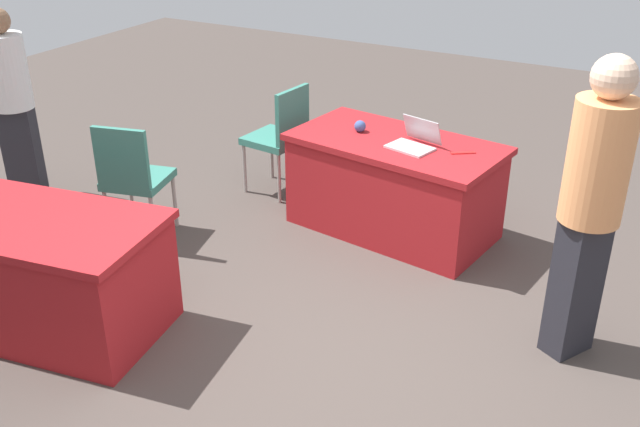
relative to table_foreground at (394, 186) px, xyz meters
name	(u,v)px	position (x,y,z in m)	size (l,w,h in m)	color
ground_plane	(336,358)	(-0.37, 1.68, -0.38)	(14.40, 14.40, 0.00)	#4C423D
table_foreground	(394,186)	(0.00, 0.00, 0.00)	(1.69, 1.05, 0.75)	#AD1E23
table_mid_left	(46,274)	(1.36, 2.23, 0.00)	(1.57, 1.05, 0.75)	#AD1E23
chair_near_front	(281,133)	(1.14, -0.19, 0.17)	(0.49, 0.49, 0.96)	#9E9993
chair_by_pillar	(133,174)	(1.67, 1.07, 0.16)	(0.53, 0.53, 0.95)	#9E9993
person_attendee_standing	(11,95)	(3.09, 0.89, 0.51)	(0.46, 0.46, 1.60)	#26262D
person_organiser	(592,197)	(-1.54, 0.93, 0.64)	(0.46, 0.46, 1.81)	#26262D
laptop_silver	(414,142)	(-0.16, 0.06, 0.41)	(0.38, 0.36, 0.21)	silver
yarn_ball	(360,126)	(0.32, -0.04, 0.42)	(0.09, 0.09, 0.09)	#3F5999
scissors_red	(463,153)	(-0.52, 0.00, 0.38)	(0.18, 0.04, 0.01)	red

